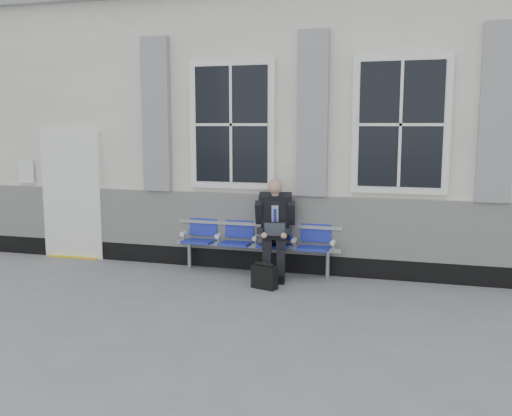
% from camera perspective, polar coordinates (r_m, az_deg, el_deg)
% --- Properties ---
extents(ground, '(70.00, 70.00, 0.00)m').
position_cam_1_polar(ground, '(7.27, 10.44, -9.83)').
color(ground, slate).
rests_on(ground, ground).
extents(station_building, '(14.40, 4.40, 4.49)m').
position_cam_1_polar(station_building, '(10.38, 12.59, 7.98)').
color(station_building, white).
rests_on(station_building, ground).
extents(bench, '(2.60, 0.47, 0.91)m').
position_cam_1_polar(bench, '(8.70, 0.06, -2.91)').
color(bench, '#9EA0A3').
rests_on(bench, ground).
extents(businessman, '(0.63, 0.84, 1.45)m').
position_cam_1_polar(businessman, '(8.45, 1.91, -1.67)').
color(businessman, black).
rests_on(businessman, ground).
extents(briefcase, '(0.39, 0.25, 0.37)m').
position_cam_1_polar(briefcase, '(7.93, 0.85, -6.87)').
color(briefcase, black).
rests_on(briefcase, ground).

